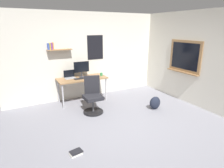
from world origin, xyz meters
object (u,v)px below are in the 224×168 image
(coffee_mug, at_px, (101,74))
(backpack, at_px, (155,103))
(laptop, at_px, (70,76))
(monitor_primary, at_px, (82,68))
(office_chair, at_px, (93,97))
(book_stack_on_floor, at_px, (76,153))
(keyboard, at_px, (81,78))
(computer_mouse, at_px, (90,77))
(desk, at_px, (82,80))

(coffee_mug, relative_size, backpack, 0.26)
(laptop, xyz_separation_m, coffee_mug, (0.94, -0.18, -0.01))
(monitor_primary, relative_size, backpack, 1.31)
(office_chair, xyz_separation_m, monitor_primary, (0.06, 0.95, 0.59))
(book_stack_on_floor, bearing_deg, laptop, 75.18)
(keyboard, bearing_deg, coffee_mug, 4.17)
(monitor_primary, xyz_separation_m, book_stack_on_floor, (-1.02, -2.44, -0.97))
(laptop, xyz_separation_m, book_stack_on_floor, (-0.66, -2.49, -0.75))
(laptop, bearing_deg, computer_mouse, -23.63)
(office_chair, bearing_deg, coffee_mug, 52.01)
(laptop, xyz_separation_m, computer_mouse, (0.53, -0.23, -0.04))
(keyboard, bearing_deg, monitor_primary, 59.75)
(keyboard, relative_size, book_stack_on_floor, 1.55)
(keyboard, distance_m, book_stack_on_floor, 2.53)
(monitor_primary, height_order, coffee_mug, monitor_primary)
(monitor_primary, bearing_deg, office_chair, -93.58)
(keyboard, bearing_deg, backpack, -41.46)
(office_chair, height_order, monitor_primary, monitor_primary)
(laptop, distance_m, backpack, 2.55)
(laptop, relative_size, book_stack_on_floor, 1.30)
(desk, distance_m, computer_mouse, 0.24)
(laptop, bearing_deg, office_chair, -73.41)
(monitor_primary, bearing_deg, computer_mouse, -46.73)
(desk, xyz_separation_m, laptop, (-0.32, 0.15, 0.13))
(monitor_primary, height_order, computer_mouse, monitor_primary)
(monitor_primary, xyz_separation_m, coffee_mug, (0.58, -0.13, -0.22))
(keyboard, xyz_separation_m, computer_mouse, (0.28, -0.00, 0.01))
(book_stack_on_floor, bearing_deg, desk, 67.25)
(laptop, height_order, keyboard, laptop)
(desk, height_order, coffee_mug, coffee_mug)
(keyboard, bearing_deg, office_chair, -86.44)
(keyboard, xyz_separation_m, coffee_mug, (0.69, 0.05, 0.04))
(desk, height_order, backpack, desk)
(desk, height_order, monitor_primary, monitor_primary)
(office_chair, relative_size, monitor_primary, 2.05)
(desk, relative_size, laptop, 4.61)
(laptop, relative_size, monitor_primary, 0.67)
(desk, distance_m, office_chair, 0.88)
(keyboard, distance_m, backpack, 2.21)
(office_chair, height_order, book_stack_on_floor, office_chair)
(keyboard, relative_size, backpack, 1.04)
(coffee_mug, bearing_deg, desk, 177.19)
(laptop, distance_m, coffee_mug, 0.95)
(keyboard, bearing_deg, book_stack_on_floor, -111.93)
(monitor_primary, distance_m, book_stack_on_floor, 2.81)
(desk, height_order, keyboard, keyboard)
(keyboard, bearing_deg, computer_mouse, -0.00)
(monitor_primary, relative_size, computer_mouse, 4.46)
(office_chair, height_order, keyboard, office_chair)
(office_chair, xyz_separation_m, coffee_mug, (0.64, 0.82, 0.36))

